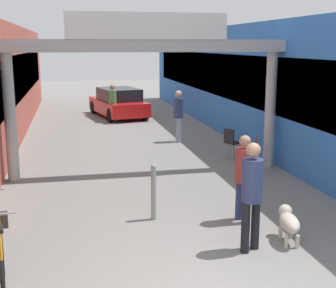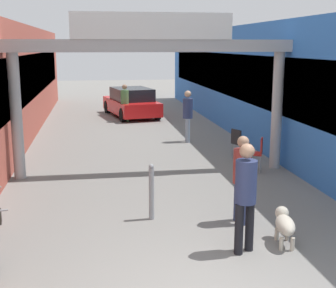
# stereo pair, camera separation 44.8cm
# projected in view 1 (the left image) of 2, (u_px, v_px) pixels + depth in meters

# --- Properties ---
(storefront_right) EXTENTS (3.00, 26.00, 3.95)m
(storefront_right) POSITION_uv_depth(u_px,v_px,m) (267.00, 82.00, 16.92)
(storefront_right) COLOR blue
(storefront_right) RESTS_ON ground_plane
(arcade_sign_gateway) EXTENTS (7.40, 0.47, 4.05)m
(arcade_sign_gateway) POSITION_uv_depth(u_px,v_px,m) (147.00, 63.00, 11.61)
(arcade_sign_gateway) COLOR #B2B2B2
(arcade_sign_gateway) RESTS_ON ground_plane
(pedestrian_with_dog) EXTENTS (0.46, 0.46, 1.79)m
(pedestrian_with_dog) POSITION_uv_depth(u_px,v_px,m) (252.00, 189.00, 7.40)
(pedestrian_with_dog) COLOR black
(pedestrian_with_dog) RESTS_ON ground_plane
(pedestrian_companion) EXTENTS (0.42, 0.42, 1.66)m
(pedestrian_companion) POSITION_uv_depth(u_px,v_px,m) (244.00, 173.00, 8.69)
(pedestrian_companion) COLOR navy
(pedestrian_companion) RESTS_ON ground_plane
(pedestrian_carrying_crate) EXTENTS (0.37, 0.39, 1.77)m
(pedestrian_carrying_crate) POSITION_uv_depth(u_px,v_px,m) (178.00, 112.00, 15.96)
(pedestrian_carrying_crate) COLOR #8C9EB2
(pedestrian_carrying_crate) RESTS_ON ground_plane
(pedestrian_elderly_walking) EXTENTS (0.47, 0.47, 1.62)m
(pedestrian_elderly_walking) POSITION_uv_depth(u_px,v_px,m) (113.00, 101.00, 20.08)
(pedestrian_elderly_walking) COLOR #4C7F47
(pedestrian_elderly_walking) RESTS_ON ground_plane
(dog_on_leash) EXTENTS (0.44, 0.81, 0.57)m
(dog_on_leash) POSITION_uv_depth(u_px,v_px,m) (289.00, 221.00, 7.89)
(dog_on_leash) COLOR beige
(dog_on_leash) RESTS_ON ground_plane
(bicycle_orange_nearest) EXTENTS (0.46, 1.68, 0.98)m
(bicycle_orange_nearest) POSITION_uv_depth(u_px,v_px,m) (2.00, 259.00, 6.33)
(bicycle_orange_nearest) COLOR black
(bicycle_orange_nearest) RESTS_ON ground_plane
(bollard_post_metal) EXTENTS (0.10, 0.10, 1.09)m
(bollard_post_metal) POSITION_uv_depth(u_px,v_px,m) (154.00, 192.00, 8.85)
(bollard_post_metal) COLOR gray
(bollard_post_metal) RESTS_ON ground_plane
(cafe_chair_red_nearer) EXTENTS (0.53, 0.53, 0.89)m
(cafe_chair_red_nearer) POSITION_uv_depth(u_px,v_px,m) (252.00, 150.00, 12.39)
(cafe_chair_red_nearer) COLOR gray
(cafe_chair_red_nearer) RESTS_ON ground_plane
(cafe_chair_black_farther) EXTENTS (0.53, 0.53, 0.89)m
(cafe_chair_black_farther) POSITION_uv_depth(u_px,v_px,m) (231.00, 141.00, 13.66)
(cafe_chair_black_farther) COLOR gray
(cafe_chair_black_farther) RESTS_ON ground_plane
(parked_car_red) EXTENTS (2.52, 4.27, 1.33)m
(parked_car_red) POSITION_uv_depth(u_px,v_px,m) (118.00, 103.00, 21.67)
(parked_car_red) COLOR red
(parked_car_red) RESTS_ON ground_plane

